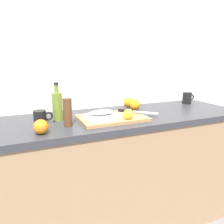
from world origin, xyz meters
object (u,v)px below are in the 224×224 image
Objects in this scene: white_plate at (102,116)px; olive_oil_bottle at (57,106)px; lemon_0 at (128,114)px; coffee_mug_0 at (41,117)px; orange_0 at (135,105)px; cutting_board at (112,118)px; fish_fillet at (102,112)px; pepper_mill at (68,112)px; coffee_mug_1 at (187,98)px; chef_knife at (132,111)px.

olive_oil_bottle is (-0.26, 0.12, 0.07)m from white_plate.
coffee_mug_0 is (-0.51, 0.17, -0.01)m from lemon_0.
orange_0 is at bearing 27.92° from white_plate.
cutting_board is 0.08m from fish_fillet.
olive_oil_bottle is at bearing 102.10° from pepper_mill.
fish_fillet is at bearing -166.15° from coffee_mug_1.
olive_oil_bottle is 0.62m from orange_0.
chef_knife reaches higher than cutting_board.
chef_knife is (0.18, 0.04, 0.02)m from cutting_board.
coffee_mug_1 is 1.41× the size of orange_0.
coffee_mug_1 is (0.66, 0.19, 0.02)m from chef_knife.
pepper_mill is (-0.48, -0.08, 0.05)m from chef_knife.
lemon_0 and orange_0 have the same top height.
chef_knife is 1.35× the size of pepper_mill.
coffee_mug_0 is at bearing -172.73° from coffee_mug_1.
coffee_mug_1 is (0.91, 0.22, -0.00)m from fish_fillet.
pepper_mill is at bearing -166.90° from coffee_mug_1.
fish_fillet is at bearing -23.72° from olive_oil_bottle.
cutting_board is 0.18m from chef_knife.
orange_0 is at bearing 99.90° from chef_knife.
white_plate is 2.75× the size of orange_0.
orange_0 is (0.35, 0.19, 0.01)m from white_plate.
orange_0 is 0.50× the size of pepper_mill.
white_plate is 0.25m from chef_knife.
lemon_0 is at bearing -37.75° from fish_fillet.
fish_fillet reaches higher than white_plate.
olive_oil_bottle is 2.12× the size of coffee_mug_0.
coffee_mug_0 is at bearing 170.83° from fish_fillet.
fish_fillet is 0.77× the size of chef_knife.
chef_knife is at bearing -8.60° from olive_oil_bottle.
chef_knife is at bearing 9.38° from pepper_mill.
fish_fillet is at bearing -9.17° from coffee_mug_0.
chef_knife is at bearing -164.28° from coffee_mug_1.
chef_knife is at bearing 13.30° from cutting_board.
fish_fillet is 0.70× the size of olive_oil_bottle.
white_plate is 0.03m from fish_fillet.
chef_knife is at bearing -124.79° from orange_0.
coffee_mug_0 is at bearing 145.24° from pepper_mill.
white_plate is 0.24m from pepper_mill.
lemon_0 is at bearing -29.05° from olive_oil_bottle.
white_plate is 0.94m from coffee_mug_1.
fish_fillet is at bearing 10.08° from pepper_mill.
coffee_mug_0 reaches higher than cutting_board.
coffee_mug_0 is (-0.37, 0.06, -0.01)m from fish_fillet.
white_plate is at bearing 90.00° from fish_fillet.
white_plate is 1.99× the size of coffee_mug_0.
white_plate is at bearing -23.72° from olive_oil_bottle.
pepper_mill is at bearing -77.90° from olive_oil_bottle.
coffee_mug_0 is 1.39× the size of orange_0.
orange_0 is 0.62m from pepper_mill.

